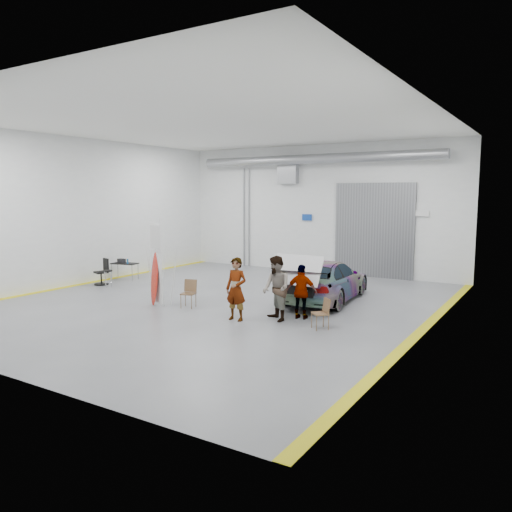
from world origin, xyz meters
The scene contains 13 objects.
ground centered at (0.00, 0.00, 0.00)m, with size 16.00×16.00×0.00m, color slate.
room_shell centered at (0.24, 2.22, 4.08)m, with size 14.02×16.18×6.01m.
sedan_car centered at (3.03, 2.20, 0.72)m, with size 2.01×4.93×1.43m, color white.
person_a centered at (1.89, -1.73, 0.94)m, with size 0.68×0.45×1.88m, color brown.
person_b centered at (2.92, -1.16, 0.96)m, with size 0.94×0.72×1.93m, color #45677F.
person_c centered at (3.46, -0.56, 0.82)m, with size 0.95×0.39×1.64m, color brown.
surfboard_display centered at (-1.44, -1.49, 1.19)m, with size 0.78×0.44×2.93m.
folding_chair_near centered at (-0.37, -1.17, 0.28)m, with size 0.53×0.56×0.91m.
folding_chair_far centered at (4.41, -1.32, 0.27)m, with size 0.57×0.64×0.86m.
shop_stool centered at (-5.38, -0.07, 0.35)m, with size 0.36×0.36×0.70m.
work_table centered at (-6.30, 1.64, 0.71)m, with size 1.23×0.80×0.92m.
office_chair centered at (-6.05, 0.22, 0.47)m, with size 0.59×0.61×1.06m.
trunk_lid centered at (3.03, -0.01, 1.45)m, with size 1.67×1.01×0.04m, color silver.
Camera 1 is at (9.95, -13.70, 3.72)m, focal length 35.00 mm.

